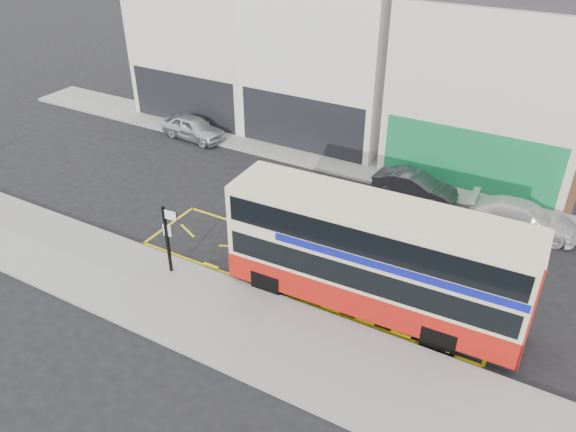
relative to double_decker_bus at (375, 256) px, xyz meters
The scene contains 15 objects.
ground 3.67m from the double_decker_bus, 161.76° to the right, with size 120.00×120.00×0.00m, color black.
pavement 4.76m from the double_decker_bus, 131.04° to the right, with size 40.00×4.00×0.15m, color gray.
kerb 3.74m from the double_decker_bus, 155.15° to the right, with size 40.00×0.15×0.15m, color gray.
far_pavement 10.67m from the double_decker_bus, 105.57° to the left, with size 50.00×3.00×0.15m, color gray.
road_markings 3.61m from the double_decker_bus, 166.48° to the left, with size 14.00×3.40×0.01m, color yellow, non-canonical shape.
terrace_far_left 21.70m from the double_decker_bus, 139.23° to the left, with size 8.00×8.01×10.80m.
terrace_left 16.63m from the double_decker_bus, 120.57° to the left, with size 8.00×8.01×11.80m.
terrace_green_shop 14.38m from the double_decker_bus, 87.18° to the left, with size 9.00×8.01×11.30m.
double_decker_bus is the anchor object (origin of this frame).
bus_stop_post 7.65m from the double_decker_bus, 164.61° to the right, with size 0.72×0.14×2.87m.
car_silver 17.10m from the double_decker_bus, 149.13° to the left, with size 1.61×4.00×1.36m, color silver.
car_grey 8.50m from the double_decker_bus, 98.39° to the left, with size 1.37×3.93×1.29m, color #39393F.
car_white 8.79m from the double_decker_bus, 64.34° to the left, with size 1.85×4.55×1.32m, color white.
street_tree_left 20.68m from the double_decker_bus, 146.69° to the left, with size 3.14×3.14×6.78m.
street_tree_right 11.18m from the double_decker_bus, 83.29° to the left, with size 2.28×2.28×4.92m.
Camera 1 is at (7.84, -14.01, 13.29)m, focal length 35.00 mm.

